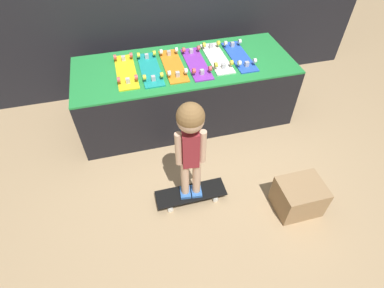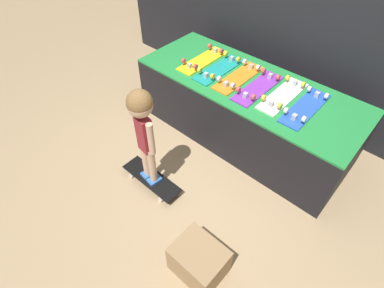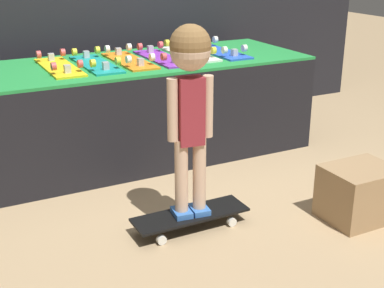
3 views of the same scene
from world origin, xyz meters
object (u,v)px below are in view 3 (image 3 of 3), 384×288
at_px(child, 190,86).
at_px(storage_box, 359,193).
at_px(skateboard_purple_on_rack, 162,57).
at_px(skateboard_yellow_on_rack, 59,66).
at_px(skateboard_orange_on_rack, 129,59).
at_px(skateboard_blue_on_rack, 219,51).
at_px(skateboard_teal_on_rack, 96,63).
at_px(skateboard_on_floor, 190,216).
at_px(skateboard_white_on_rack, 189,53).

height_order(child, storage_box, child).
height_order(skateboard_purple_on_rack, child, child).
bearing_deg(skateboard_purple_on_rack, skateboard_yellow_on_rack, 177.43).
relative_size(skateboard_orange_on_rack, skateboard_blue_on_rack, 1.00).
distance_m(skateboard_orange_on_rack, skateboard_purple_on_rack, 0.25).
bearing_deg(skateboard_purple_on_rack, skateboard_teal_on_rack, 178.58).
bearing_deg(storage_box, skateboard_blue_on_rack, 92.14).
relative_size(skateboard_blue_on_rack, skateboard_on_floor, 1.01).
height_order(skateboard_yellow_on_rack, skateboard_purple_on_rack, same).
height_order(skateboard_purple_on_rack, skateboard_blue_on_rack, same).
relative_size(skateboard_teal_on_rack, child, 0.64).
bearing_deg(skateboard_purple_on_rack, child, -107.28).
relative_size(skateboard_teal_on_rack, storage_box, 1.68).
relative_size(skateboard_white_on_rack, skateboard_blue_on_rack, 1.00).
bearing_deg(skateboard_teal_on_rack, skateboard_white_on_rack, 3.12).
bearing_deg(skateboard_orange_on_rack, skateboard_yellow_on_rack, 178.63).
xyz_separation_m(skateboard_purple_on_rack, child, (-0.37, -1.19, 0.09)).
distance_m(skateboard_on_floor, storage_box, 0.99).
distance_m(skateboard_purple_on_rack, skateboard_blue_on_rack, 0.50).
relative_size(child, storage_box, 2.63).
bearing_deg(skateboard_on_floor, skateboard_yellow_on_rack, 107.55).
height_order(skateboard_yellow_on_rack, skateboard_orange_on_rack, same).
bearing_deg(skateboard_white_on_rack, skateboard_blue_on_rack, -6.16).
xyz_separation_m(skateboard_white_on_rack, storage_box, (0.31, -1.58, -0.58)).
height_order(skateboard_on_floor, child, child).
relative_size(skateboard_blue_on_rack, storage_box, 1.68).
xyz_separation_m(skateboard_orange_on_rack, storage_box, (0.81, -1.55, -0.58)).
bearing_deg(skateboard_yellow_on_rack, skateboard_blue_on_rack, -0.34).
bearing_deg(skateboard_yellow_on_rack, storage_box, -49.81).
xyz_separation_m(skateboard_teal_on_rack, storage_box, (1.06, -1.54, -0.58)).
distance_m(skateboard_orange_on_rack, child, 1.22).
distance_m(skateboard_teal_on_rack, child, 1.21).
bearing_deg(storage_box, skateboard_purple_on_rack, 110.22).
relative_size(skateboard_yellow_on_rack, child, 0.64).
relative_size(skateboard_yellow_on_rack, skateboard_on_floor, 1.01).
distance_m(skateboard_yellow_on_rack, storage_box, 2.12).
distance_m(skateboard_yellow_on_rack, skateboard_orange_on_rack, 0.50).
distance_m(skateboard_orange_on_rack, skateboard_blue_on_rack, 0.75).
distance_m(skateboard_teal_on_rack, skateboard_orange_on_rack, 0.25).
distance_m(skateboard_purple_on_rack, skateboard_on_floor, 1.41).
distance_m(skateboard_blue_on_rack, child, 1.50).
xyz_separation_m(skateboard_teal_on_rack, skateboard_blue_on_rack, (1.01, 0.01, 0.00)).
distance_m(skateboard_white_on_rack, storage_box, 1.71).
xyz_separation_m(skateboard_orange_on_rack, skateboard_blue_on_rack, (0.75, 0.00, 0.00)).
xyz_separation_m(skateboard_yellow_on_rack, skateboard_teal_on_rack, (0.25, -0.02, 0.00)).
relative_size(skateboard_purple_on_rack, child, 0.64).
xyz_separation_m(skateboard_on_floor, child, (0.00, 0.00, 0.76)).
relative_size(skateboard_orange_on_rack, child, 0.64).
relative_size(skateboard_teal_on_rack, skateboard_blue_on_rack, 1.00).
height_order(skateboard_yellow_on_rack, skateboard_white_on_rack, same).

